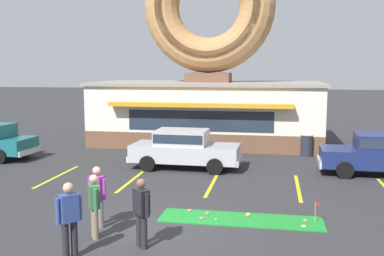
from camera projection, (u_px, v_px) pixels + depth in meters
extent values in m
plane|color=#2D2D30|center=(147.00, 231.00, 11.41)|extent=(160.00, 160.00, 0.00)
cube|color=brown|center=(208.00, 134.00, 25.08)|extent=(12.00, 6.00, 0.90)
cube|color=silver|center=(208.00, 106.00, 24.87)|extent=(12.00, 6.00, 2.30)
cube|color=gray|center=(208.00, 83.00, 24.71)|extent=(12.30, 6.30, 0.16)
cube|color=orange|center=(199.00, 105.00, 21.61)|extent=(9.00, 0.60, 0.20)
cube|color=#232D3D|center=(200.00, 121.00, 22.00)|extent=(7.20, 0.03, 1.00)
cube|color=brown|center=(209.00, 77.00, 24.66)|extent=(2.40, 1.80, 0.50)
torus|color=#B27F4C|center=(209.00, 7.00, 24.16)|extent=(7.10, 1.90, 7.10)
torus|color=#936038|center=(208.00, 5.00, 23.74)|extent=(6.25, 1.05, 6.24)
cube|color=#1E842D|center=(241.00, 219.00, 12.25)|extent=(4.44, 1.16, 0.03)
torus|color=#D8667F|center=(207.00, 213.00, 12.67)|extent=(0.13, 0.13, 0.04)
torus|color=#E5C666|center=(248.00, 214.00, 12.61)|extent=(0.13, 0.13, 0.04)
torus|color=#D17F47|center=(190.00, 210.00, 12.95)|extent=(0.13, 0.13, 0.04)
torus|color=#D17F47|center=(305.00, 220.00, 12.07)|extent=(0.13, 0.13, 0.04)
torus|color=#D8667F|center=(202.00, 218.00, 12.26)|extent=(0.13, 0.13, 0.04)
torus|color=#A5724C|center=(247.00, 216.00, 12.46)|extent=(0.13, 0.13, 0.04)
torus|color=#E5C666|center=(304.00, 226.00, 11.63)|extent=(0.13, 0.13, 0.04)
sphere|color=white|center=(216.00, 219.00, 12.17)|extent=(0.04, 0.04, 0.04)
cylinder|color=silver|center=(315.00, 212.00, 11.95)|extent=(0.01, 0.01, 0.55)
cube|color=red|center=(318.00, 204.00, 11.91)|extent=(0.12, 0.01, 0.08)
cube|color=#B2B5BA|center=(185.00, 153.00, 18.51)|extent=(4.44, 1.86, 0.68)
cube|color=#B2B5BA|center=(182.00, 137.00, 18.46)|extent=(2.14, 1.61, 0.60)
cube|color=#232D3D|center=(182.00, 137.00, 18.45)|extent=(2.05, 1.63, 0.36)
cube|color=silver|center=(239.00, 160.00, 18.10)|extent=(0.14, 1.67, 0.24)
cube|color=silver|center=(134.00, 156.00, 18.99)|extent=(0.14, 1.67, 0.24)
cylinder|color=black|center=(221.00, 158.00, 19.14)|extent=(0.64, 0.23, 0.64)
cylinder|color=black|center=(215.00, 167.00, 17.43)|extent=(0.64, 0.23, 0.64)
cylinder|color=black|center=(159.00, 155.00, 19.68)|extent=(0.64, 0.23, 0.64)
cylinder|color=black|center=(147.00, 164.00, 17.97)|extent=(0.64, 0.23, 0.64)
cube|color=silver|center=(29.00, 151.00, 20.07)|extent=(0.16, 1.67, 0.24)
cylinder|color=black|center=(0.00, 156.00, 19.42)|extent=(0.65, 0.24, 0.64)
cylinder|color=black|center=(24.00, 149.00, 21.12)|extent=(0.65, 0.24, 0.64)
cube|color=navy|center=(379.00, 158.00, 17.34)|extent=(4.44, 1.87, 0.68)
cube|color=navy|center=(384.00, 142.00, 17.23)|extent=(2.14, 1.61, 0.60)
cube|color=#232D3D|center=(384.00, 142.00, 17.22)|extent=(2.06, 1.63, 0.36)
cube|color=silver|center=(319.00, 162.00, 17.82)|extent=(0.14, 1.67, 0.24)
cylinder|color=black|center=(345.00, 170.00, 16.81)|extent=(0.65, 0.24, 0.64)
cylinder|color=black|center=(339.00, 161.00, 18.51)|extent=(0.65, 0.24, 0.64)
cylinder|color=slate|center=(95.00, 212.00, 11.70)|extent=(0.15, 0.15, 0.79)
cylinder|color=slate|center=(101.00, 213.00, 11.60)|extent=(0.15, 0.15, 0.79)
cube|color=#8C3393|center=(97.00, 187.00, 11.56)|extent=(0.44, 0.36, 0.58)
cylinder|color=#8C3393|center=(90.00, 187.00, 11.69)|extent=(0.10, 0.10, 0.53)
cylinder|color=#8C3393|center=(104.00, 189.00, 11.44)|extent=(0.10, 0.10, 0.53)
sphere|color=tan|center=(96.00, 171.00, 11.50)|extent=(0.21, 0.21, 0.21)
cylinder|color=#7F7056|center=(95.00, 224.00, 10.81)|extent=(0.15, 0.15, 0.77)
cylinder|color=#7F7056|center=(94.00, 221.00, 11.00)|extent=(0.15, 0.15, 0.77)
cube|color=#386B42|center=(94.00, 196.00, 10.82)|extent=(0.40, 0.45, 0.57)
cylinder|color=#386B42|center=(96.00, 200.00, 10.59)|extent=(0.10, 0.10, 0.52)
cylinder|color=#386B42|center=(93.00, 194.00, 11.05)|extent=(0.10, 0.10, 0.52)
sphere|color=tan|center=(94.00, 179.00, 10.76)|extent=(0.21, 0.21, 0.21)
cylinder|color=#232328|center=(66.00, 241.00, 9.67)|extent=(0.15, 0.15, 0.83)
cylinder|color=#232328|center=(74.00, 239.00, 9.80)|extent=(0.15, 0.15, 0.83)
cube|color=#33478C|center=(69.00, 208.00, 9.64)|extent=(0.43, 0.44, 0.61)
cylinder|color=#33478C|center=(58.00, 212.00, 9.49)|extent=(0.10, 0.10, 0.56)
cylinder|color=#33478C|center=(80.00, 207.00, 9.80)|extent=(0.10, 0.10, 0.56)
sphere|color=tan|center=(68.00, 188.00, 9.58)|extent=(0.22, 0.22, 0.22)
cylinder|color=#232328|center=(139.00, 230.00, 10.40)|extent=(0.15, 0.15, 0.80)
cylinder|color=#232328|center=(144.00, 232.00, 10.25)|extent=(0.15, 0.15, 0.80)
cube|color=black|center=(141.00, 202.00, 10.23)|extent=(0.44, 0.43, 0.58)
cylinder|color=black|center=(136.00, 200.00, 10.43)|extent=(0.10, 0.10, 0.54)
cylinder|color=black|center=(147.00, 206.00, 10.04)|extent=(0.10, 0.10, 0.54)
sphere|color=brown|center=(141.00, 183.00, 10.17)|extent=(0.21, 0.21, 0.21)
cylinder|color=#232833|center=(307.00, 146.00, 21.13)|extent=(0.56, 0.56, 0.95)
torus|color=black|center=(307.00, 136.00, 21.07)|extent=(0.57, 0.57, 0.05)
cube|color=yellow|center=(57.00, 176.00, 17.17)|extent=(0.12, 3.60, 0.01)
cube|color=yellow|center=(132.00, 180.00, 16.64)|extent=(0.12, 3.60, 0.01)
cube|color=yellow|center=(212.00, 184.00, 16.10)|extent=(0.12, 3.60, 0.01)
cube|color=yellow|center=(298.00, 187.00, 15.57)|extent=(0.12, 3.60, 0.01)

